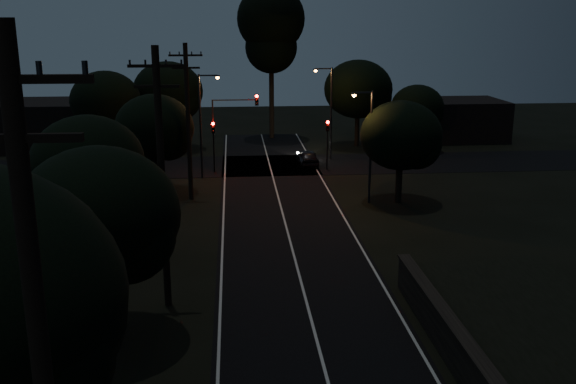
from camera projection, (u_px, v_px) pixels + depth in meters
road_surface at (279, 200)px, 43.83m from camera, size 60.00×70.00×0.03m
utility_pole_mid at (162, 176)px, 26.33m from camera, size 2.20×0.30×11.00m
utility_pole_far at (188, 120)px, 42.75m from camera, size 2.20×0.30×10.50m
tree_left_b at (104, 219)px, 23.40m from camera, size 5.97×5.97×7.59m
tree_left_c at (92, 165)px, 32.86m from camera, size 5.78×5.78×7.30m
tree_left_d at (157, 130)px, 44.62m from camera, size 5.52×5.52×7.00m
tree_far_nw at (170, 93)px, 59.74m from camera, size 6.50×6.50×8.23m
tree_far_w at (108, 102)px, 55.57m from camera, size 6.05×6.05×7.71m
tree_far_ne at (361, 91)px, 61.24m from camera, size 6.55×6.55×8.29m
tree_far_e at (419, 108)px, 59.15m from camera, size 4.87×4.87×6.18m
tree_right_a at (404, 137)px, 42.18m from camera, size 5.40×5.40×6.86m
tall_pine at (271, 28)px, 63.99m from camera, size 6.78×6.78×15.41m
building_left at (56, 124)px, 61.67m from camera, size 10.00×8.00×4.40m
building_right at (457, 119)px, 66.03m from camera, size 9.00×7.00×4.00m
signal_left at (213, 137)px, 51.24m from camera, size 0.28×0.35×4.10m
signal_right at (327, 136)px, 52.01m from camera, size 0.28×0.35×4.10m
signal_mast at (234, 118)px, 50.99m from camera, size 3.70×0.35×6.25m
streetlight_a at (203, 119)px, 48.80m from camera, size 1.66×0.26×8.00m
streetlight_b at (329, 107)px, 55.46m from camera, size 1.66×0.26×8.00m
streetlight_c at (368, 139)px, 42.11m from camera, size 1.46×0.26×7.50m
car at (308, 158)px, 54.16m from camera, size 1.67×3.97×1.34m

